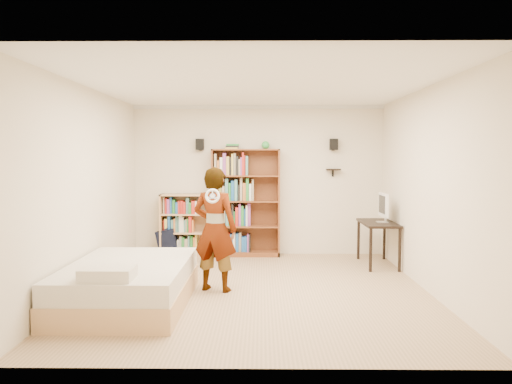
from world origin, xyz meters
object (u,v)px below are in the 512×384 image
at_px(computer_desk, 378,244).
at_px(person, 215,229).
at_px(tall_bookshelf, 246,203).
at_px(low_bookshelf, 185,225).
at_px(daybed, 129,279).

bearing_deg(computer_desk, person, -147.71).
distance_m(tall_bookshelf, computer_desk, 2.40).
xyz_separation_m(tall_bookshelf, low_bookshelf, (-1.09, 0.01, -0.40)).
distance_m(daybed, person, 1.27).
height_order(low_bookshelf, daybed, low_bookshelf).
height_order(computer_desk, person, person).
distance_m(computer_desk, person, 3.02).
xyz_separation_m(computer_desk, person, (-2.52, -1.59, 0.47)).
xyz_separation_m(daybed, person, (0.98, 0.64, 0.51)).
bearing_deg(daybed, person, 33.00).
bearing_deg(computer_desk, low_bookshelf, 166.59).
bearing_deg(low_bookshelf, person, -72.35).
height_order(daybed, person, person).
bearing_deg(daybed, low_bookshelf, 85.76).
relative_size(low_bookshelf, person, 0.67).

